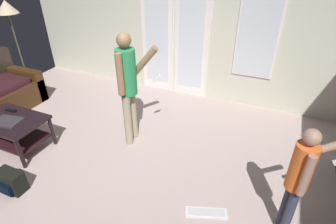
% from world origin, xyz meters
% --- Properties ---
extents(ground_plane, '(6.39, 4.72, 0.02)m').
position_xyz_m(ground_plane, '(0.00, 0.00, -0.01)').
color(ground_plane, '#BBA39D').
extents(wall_back_with_doors, '(6.39, 0.09, 2.68)m').
position_xyz_m(wall_back_with_doors, '(0.02, 2.33, 1.31)').
color(wall_back_with_doors, beige).
rests_on(wall_back_with_doors, ground_plane).
extents(coffee_table, '(0.89, 0.60, 0.47)m').
position_xyz_m(coffee_table, '(-1.45, -0.23, 0.34)').
color(coffee_table, black).
rests_on(coffee_table, ground_plane).
extents(person_adult, '(0.51, 0.45, 1.57)m').
position_xyz_m(person_adult, '(-0.06, 0.57, 0.94)').
color(person_adult, tan).
rests_on(person_adult, ground_plane).
extents(person_child, '(0.48, 0.40, 1.21)m').
position_xyz_m(person_child, '(2.05, -0.11, 0.73)').
color(person_child, '#363B51').
rests_on(person_child, ground_plane).
extents(floor_lamp, '(0.37, 0.37, 1.65)m').
position_xyz_m(floor_lamp, '(-2.89, 1.27, 1.45)').
color(floor_lamp, '#362D30').
rests_on(floor_lamp, ground_plane).
extents(backpack, '(0.32, 0.21, 0.26)m').
position_xyz_m(backpack, '(-0.85, -0.83, 0.13)').
color(backpack, black).
rests_on(backpack, ground_plane).
extents(loose_keyboard, '(0.46, 0.27, 0.02)m').
position_xyz_m(loose_keyboard, '(1.30, -0.24, 0.01)').
color(loose_keyboard, white).
rests_on(loose_keyboard, ground_plane).
extents(laptop_closed, '(0.38, 0.30, 0.03)m').
position_xyz_m(laptop_closed, '(-1.40, -0.30, 0.49)').
color(laptop_closed, '#383037').
rests_on(laptop_closed, coffee_table).
extents(tv_remote_black, '(0.17, 0.07, 0.02)m').
position_xyz_m(tv_remote_black, '(-1.60, -0.08, 0.48)').
color(tv_remote_black, black).
rests_on(tv_remote_black, coffee_table).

